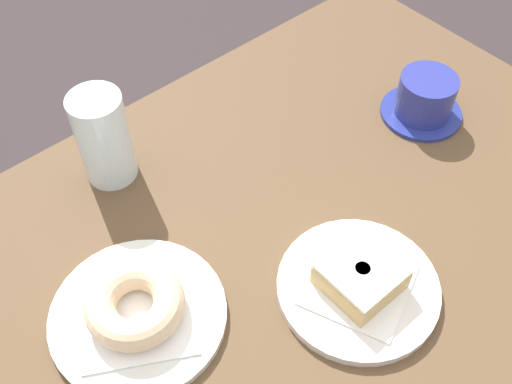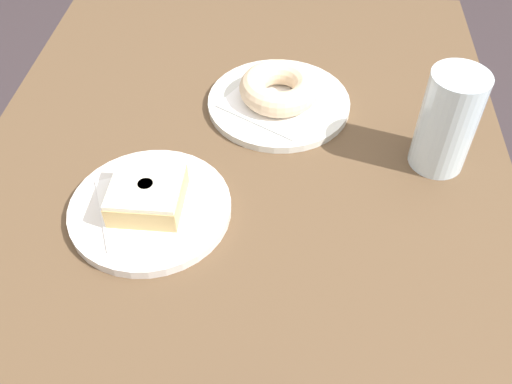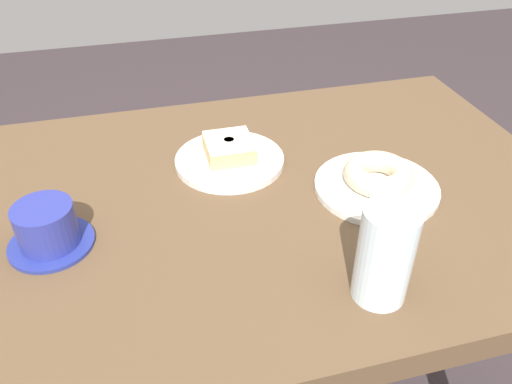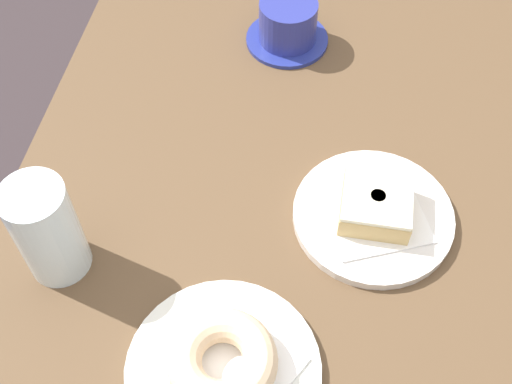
{
  "view_description": "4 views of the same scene",
  "coord_description": "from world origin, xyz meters",
  "px_view_note": "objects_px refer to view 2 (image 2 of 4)",
  "views": [
    {
      "loc": [
        -0.31,
        -0.31,
        1.44
      ],
      "look_at": [
        0.01,
        0.07,
        0.82
      ],
      "focal_mm": 42.69,
      "sensor_mm": 36.0,
      "label": 1
    },
    {
      "loc": [
        0.47,
        0.07,
        1.3
      ],
      "look_at": [
        0.03,
        0.03,
        0.82
      ],
      "focal_mm": 39.29,
      "sensor_mm": 36.0,
      "label": 2
    },
    {
      "loc": [
        0.19,
        0.68,
        1.29
      ],
      "look_at": [
        0.02,
        0.05,
        0.82
      ],
      "focal_mm": 36.08,
      "sensor_mm": 36.0,
      "label": 3
    },
    {
      "loc": [
        -0.44,
        -0.04,
        1.47
      ],
      "look_at": [
        0.02,
        0.04,
        0.82
      ],
      "focal_mm": 46.56,
      "sensor_mm": 36.0,
      "label": 4
    }
  ],
  "objects_px": {
    "plate_glazed_square": "(150,209)",
    "water_glass": "(448,121)",
    "donut_glazed_square": "(147,194)",
    "plate_sugar_ring": "(279,103)",
    "donut_sugar_ring": "(279,88)"
  },
  "relations": [
    {
      "from": "plate_glazed_square",
      "to": "water_glass",
      "type": "distance_m",
      "value": 0.39
    },
    {
      "from": "donut_glazed_square",
      "to": "water_glass",
      "type": "distance_m",
      "value": 0.39
    },
    {
      "from": "plate_sugar_ring",
      "to": "donut_sugar_ring",
      "type": "distance_m",
      "value": 0.03
    },
    {
      "from": "donut_glazed_square",
      "to": "water_glass",
      "type": "relative_size",
      "value": 0.61
    },
    {
      "from": "plate_sugar_ring",
      "to": "donut_sugar_ring",
      "type": "height_order",
      "value": "donut_sugar_ring"
    },
    {
      "from": "plate_sugar_ring",
      "to": "plate_glazed_square",
      "type": "xyz_separation_m",
      "value": [
        0.23,
        -0.15,
        0.0
      ]
    },
    {
      "from": "donut_sugar_ring",
      "to": "plate_glazed_square",
      "type": "xyz_separation_m",
      "value": [
        0.23,
        -0.15,
        -0.03
      ]
    },
    {
      "from": "donut_sugar_ring",
      "to": "water_glass",
      "type": "bearing_deg",
      "value": 65.06
    },
    {
      "from": "donut_glazed_square",
      "to": "water_glass",
      "type": "xyz_separation_m",
      "value": [
        -0.12,
        0.36,
        0.04
      ]
    },
    {
      "from": "donut_sugar_ring",
      "to": "donut_glazed_square",
      "type": "bearing_deg",
      "value": -32.82
    },
    {
      "from": "plate_sugar_ring",
      "to": "plate_glazed_square",
      "type": "distance_m",
      "value": 0.27
    },
    {
      "from": "plate_sugar_ring",
      "to": "donut_sugar_ring",
      "type": "xyz_separation_m",
      "value": [
        0.0,
        -0.0,
        0.03
      ]
    },
    {
      "from": "plate_sugar_ring",
      "to": "donut_glazed_square",
      "type": "distance_m",
      "value": 0.27
    },
    {
      "from": "plate_sugar_ring",
      "to": "water_glass",
      "type": "distance_m",
      "value": 0.25
    },
    {
      "from": "donut_glazed_square",
      "to": "plate_glazed_square",
      "type": "bearing_deg",
      "value": 126.87
    }
  ]
}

